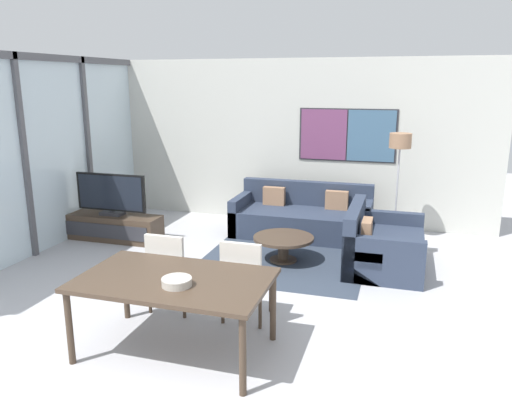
{
  "coord_description": "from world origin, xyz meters",
  "views": [
    {
      "loc": [
        2.0,
        -2.68,
        2.43
      ],
      "look_at": [
        0.29,
        2.99,
        0.95
      ],
      "focal_mm": 35.0,
      "sensor_mm": 36.0,
      "label": 1
    }
  ],
  "objects_px": {
    "sofa_side": "(379,247)",
    "sofa_main": "(303,218)",
    "television": "(111,195)",
    "fruit_bowl": "(177,281)",
    "floor_lamp": "(400,151)",
    "dining_chair_left": "(171,267)",
    "dining_chair_centre": "(245,276)",
    "coffee_table": "(283,243)",
    "tv_console": "(113,227)",
    "dining_table": "(174,284)"
  },
  "relations": [
    {
      "from": "television",
      "to": "sofa_main",
      "type": "xyz_separation_m",
      "value": [
        2.78,
        1.14,
        -0.46
      ]
    },
    {
      "from": "tv_console",
      "to": "sofa_main",
      "type": "bearing_deg",
      "value": 22.3
    },
    {
      "from": "floor_lamp",
      "to": "tv_console",
      "type": "bearing_deg",
      "value": -164.56
    },
    {
      "from": "sofa_side",
      "to": "dining_chair_centre",
      "type": "distance_m",
      "value": 2.37
    },
    {
      "from": "sofa_side",
      "to": "dining_chair_left",
      "type": "height_order",
      "value": "dining_chair_left"
    },
    {
      "from": "sofa_side",
      "to": "coffee_table",
      "type": "height_order",
      "value": "sofa_side"
    },
    {
      "from": "coffee_table",
      "to": "tv_console",
      "type": "bearing_deg",
      "value": 176.57
    },
    {
      "from": "coffee_table",
      "to": "floor_lamp",
      "type": "relative_size",
      "value": 0.5
    },
    {
      "from": "dining_chair_left",
      "to": "floor_lamp",
      "type": "xyz_separation_m",
      "value": [
        2.23,
        3.17,
        0.92
      ]
    },
    {
      "from": "fruit_bowl",
      "to": "television",
      "type": "bearing_deg",
      "value": 130.76
    },
    {
      "from": "sofa_main",
      "to": "dining_chair_left",
      "type": "relative_size",
      "value": 2.44
    },
    {
      "from": "sofa_side",
      "to": "dining_chair_centre",
      "type": "bearing_deg",
      "value": 148.63
    },
    {
      "from": "tv_console",
      "to": "dining_chair_centre",
      "type": "xyz_separation_m",
      "value": [
        2.82,
        -2.0,
        0.3
      ]
    },
    {
      "from": "television",
      "to": "fruit_bowl",
      "type": "xyz_separation_m",
      "value": [
        2.51,
        -2.91,
        0.04
      ]
    },
    {
      "from": "dining_chair_centre",
      "to": "fruit_bowl",
      "type": "distance_m",
      "value": 1.0
    },
    {
      "from": "dining_chair_centre",
      "to": "floor_lamp",
      "type": "bearing_deg",
      "value": 66.19
    },
    {
      "from": "tv_console",
      "to": "coffee_table",
      "type": "distance_m",
      "value": 2.79
    },
    {
      "from": "dining_chair_left",
      "to": "fruit_bowl",
      "type": "distance_m",
      "value": 1.08
    },
    {
      "from": "coffee_table",
      "to": "dining_chair_left",
      "type": "height_order",
      "value": "dining_chair_left"
    },
    {
      "from": "sofa_main",
      "to": "dining_table",
      "type": "xyz_separation_m",
      "value": [
        -0.38,
        -3.9,
        0.39
      ]
    },
    {
      "from": "sofa_main",
      "to": "dining_chair_left",
      "type": "xyz_separation_m",
      "value": [
        -0.79,
        -3.15,
        0.23
      ]
    },
    {
      "from": "fruit_bowl",
      "to": "tv_console",
      "type": "bearing_deg",
      "value": 130.77
    },
    {
      "from": "sofa_side",
      "to": "television",
      "type": "bearing_deg",
      "value": 90.17
    },
    {
      "from": "sofa_main",
      "to": "dining_table",
      "type": "bearing_deg",
      "value": -95.5
    },
    {
      "from": "dining_chair_left",
      "to": "fruit_bowl",
      "type": "xyz_separation_m",
      "value": [
        0.52,
        -0.91,
        0.27
      ]
    },
    {
      "from": "sofa_side",
      "to": "sofa_main",
      "type": "bearing_deg",
      "value": 48.31
    },
    {
      "from": "television",
      "to": "fruit_bowl",
      "type": "distance_m",
      "value": 3.84
    },
    {
      "from": "coffee_table",
      "to": "floor_lamp",
      "type": "distance_m",
      "value": 2.27
    },
    {
      "from": "tv_console",
      "to": "coffee_table",
      "type": "bearing_deg",
      "value": -3.43
    },
    {
      "from": "dining_table",
      "to": "sofa_side",
      "type": "bearing_deg",
      "value": 59.32
    },
    {
      "from": "fruit_bowl",
      "to": "floor_lamp",
      "type": "bearing_deg",
      "value": 67.23
    },
    {
      "from": "sofa_main",
      "to": "fruit_bowl",
      "type": "distance_m",
      "value": 4.09
    },
    {
      "from": "fruit_bowl",
      "to": "dining_table",
      "type": "bearing_deg",
      "value": 123.17
    },
    {
      "from": "television",
      "to": "dining_chair_centre",
      "type": "bearing_deg",
      "value": -35.34
    },
    {
      "from": "sofa_side",
      "to": "dining_chair_left",
      "type": "relative_size",
      "value": 1.64
    },
    {
      "from": "coffee_table",
      "to": "dining_table",
      "type": "xyz_separation_m",
      "value": [
        -0.38,
        -2.59,
        0.39
      ]
    },
    {
      "from": "dining_chair_left",
      "to": "fruit_bowl",
      "type": "height_order",
      "value": "dining_chair_left"
    },
    {
      "from": "dining_chair_left",
      "to": "floor_lamp",
      "type": "distance_m",
      "value": 3.98
    },
    {
      "from": "coffee_table",
      "to": "dining_chair_left",
      "type": "distance_m",
      "value": 2.01
    },
    {
      "from": "tv_console",
      "to": "fruit_bowl",
      "type": "bearing_deg",
      "value": -49.23
    },
    {
      "from": "tv_console",
      "to": "sofa_side",
      "type": "xyz_separation_m",
      "value": [
        4.05,
        0.01,
        0.07
      ]
    },
    {
      "from": "dining_chair_left",
      "to": "sofa_side",
      "type": "bearing_deg",
      "value": 44.46
    },
    {
      "from": "sofa_main",
      "to": "floor_lamp",
      "type": "bearing_deg",
      "value": 0.94
    },
    {
      "from": "tv_console",
      "to": "fruit_bowl",
      "type": "height_order",
      "value": "fruit_bowl"
    },
    {
      "from": "sofa_side",
      "to": "fruit_bowl",
      "type": "relative_size",
      "value": 5.54
    },
    {
      "from": "sofa_side",
      "to": "dining_table",
      "type": "bearing_deg",
      "value": 149.32
    },
    {
      "from": "dining_chair_centre",
      "to": "floor_lamp",
      "type": "height_order",
      "value": "floor_lamp"
    },
    {
      "from": "sofa_side",
      "to": "dining_table",
      "type": "relative_size",
      "value": 0.85
    },
    {
      "from": "dining_chair_centre",
      "to": "dining_chair_left",
      "type": "bearing_deg",
      "value": -179.69
    },
    {
      "from": "sofa_main",
      "to": "dining_table",
      "type": "height_order",
      "value": "sofa_main"
    }
  ]
}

